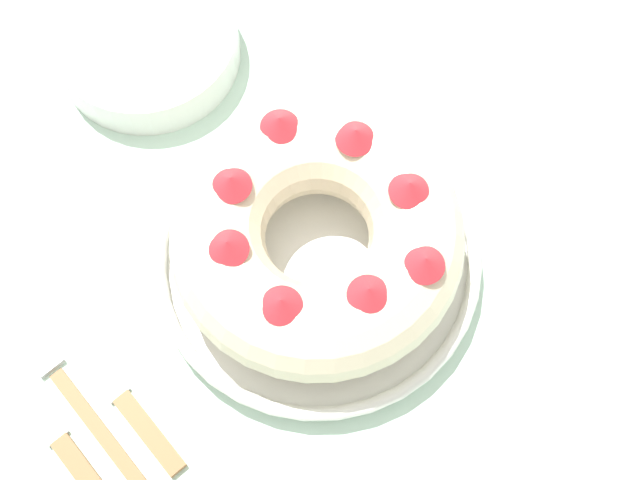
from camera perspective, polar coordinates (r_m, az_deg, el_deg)
ground_plane at (r=1.52m, az=-0.42°, el=-11.49°), size 8.00×8.00×0.00m
dining_table at (r=0.87m, az=-0.72°, el=-3.80°), size 1.41×1.19×0.74m
serving_dish at (r=0.78m, az=0.00°, el=-1.44°), size 0.29×0.29×0.03m
bundt_cake at (r=0.73m, az=0.00°, el=0.04°), size 0.24×0.24×0.09m
fork at (r=0.79m, az=-15.62°, el=-9.44°), size 0.02×0.19×0.01m
serving_knife at (r=0.78m, az=-16.20°, el=-12.36°), size 0.02×0.20×0.01m
cake_knife at (r=0.78m, az=-12.48°, el=-9.92°), size 0.02×0.18×0.01m
side_bowl at (r=0.89m, az=-11.02°, el=12.22°), size 0.18×0.18×0.04m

